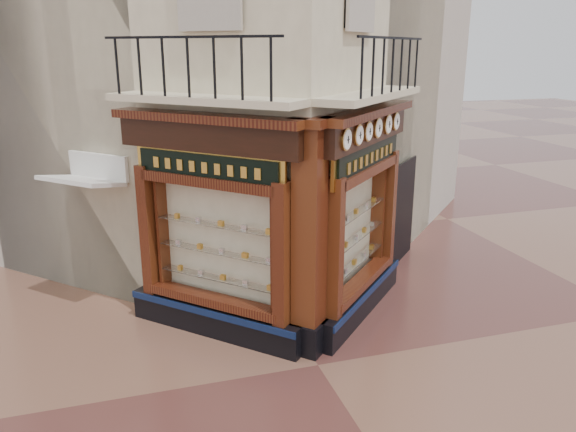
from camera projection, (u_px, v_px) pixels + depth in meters
name	position (u px, v px, depth m)	size (l,w,h in m)	color
ground	(318.00, 365.00, 9.20)	(80.00, 80.00, 0.00)	#522B26
main_building	(232.00, 3.00, 13.11)	(8.00, 8.00, 12.00)	beige
neighbour_left	(122.00, 27.00, 14.83)	(8.00, 8.00, 11.00)	#B8AFA0
neighbour_right	(300.00, 29.00, 16.21)	(8.00, 8.00, 11.00)	#B8AFA0
shopfront_left	(212.00, 230.00, 9.68)	(2.86, 2.86, 3.98)	black
shopfront_right	(362.00, 216.00, 10.46)	(2.86, 2.86, 3.98)	black
corner_pilaster	(309.00, 244.00, 9.10)	(0.85, 0.85, 3.98)	black
balcony	(292.00, 96.00, 9.35)	(5.94, 2.97, 1.03)	beige
clock_a	(346.00, 140.00, 8.76)	(0.29, 0.29, 0.36)	gold
clock_b	(358.00, 135.00, 9.20)	(0.29, 0.29, 0.36)	gold
clock_c	(368.00, 131.00, 9.59)	(0.28, 0.28, 0.35)	gold
clock_d	(378.00, 128.00, 10.01)	(0.30, 0.30, 0.37)	gold
clock_e	(388.00, 124.00, 10.48)	(0.30, 0.30, 0.37)	gold
clock_f	(396.00, 121.00, 10.89)	(0.28, 0.28, 0.35)	gold
awning	(95.00, 307.00, 11.28)	(1.47, 0.88, 0.08)	silver
signboard_left	(207.00, 167.00, 9.29)	(2.14, 2.14, 0.57)	gold
signboard_right	(368.00, 157.00, 10.10)	(2.26, 2.26, 0.61)	gold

